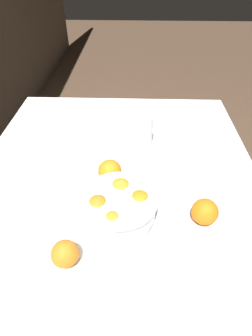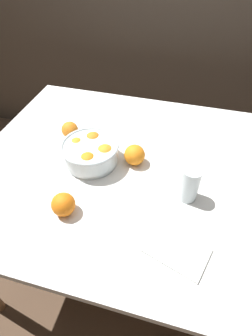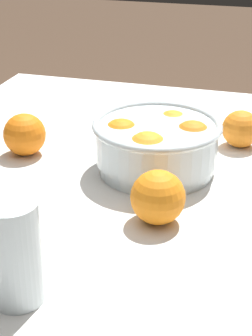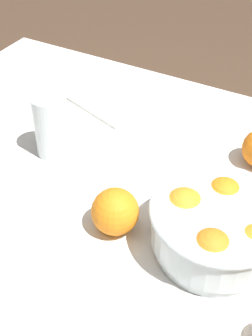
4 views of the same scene
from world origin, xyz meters
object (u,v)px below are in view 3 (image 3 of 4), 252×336
orange_loose_front (158,197)px  orange_loose_aside (25,135)px  orange_loose_near_bowl (241,129)px  juice_glass (15,257)px  fruit_bowl (157,144)px

orange_loose_front → orange_loose_aside: orange_loose_front is taller
orange_loose_near_bowl → juice_glass: bearing=-21.7°
fruit_bowl → orange_loose_aside: (-0.00, -0.26, -0.01)m
juice_glass → orange_loose_front: (-0.22, 0.12, -0.02)m
orange_loose_front → juice_glass: bearing=-29.1°
orange_loose_front → orange_loose_near_bowl: bearing=163.9°
fruit_bowl → juice_glass: bearing=-12.0°
fruit_bowl → orange_loose_near_bowl: size_ratio=3.12×
fruit_bowl → orange_loose_near_bowl: 0.20m
orange_loose_near_bowl → orange_loose_front: bearing=-16.1°
juice_glass → orange_loose_aside: bearing=-156.1°
orange_loose_near_bowl → orange_loose_front: 0.33m
orange_loose_aside → orange_loose_front: bearing=60.3°
orange_loose_near_bowl → orange_loose_aside: 0.41m
fruit_bowl → juice_glass: (0.39, -0.08, 0.01)m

